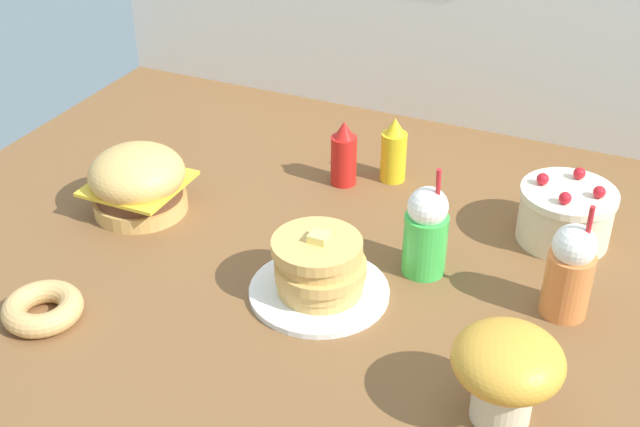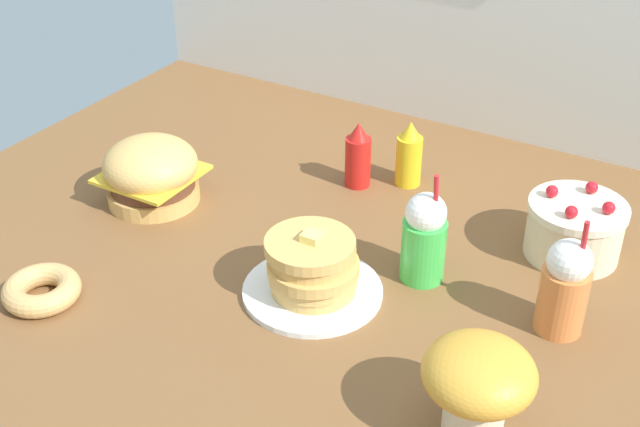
{
  "view_description": "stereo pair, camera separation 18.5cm",
  "coord_description": "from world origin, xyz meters",
  "px_view_note": "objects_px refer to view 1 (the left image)",
  "views": [
    {
      "loc": [
        0.69,
        -1.51,
        1.22
      ],
      "look_at": [
        -0.02,
        0.07,
        0.13
      ],
      "focal_mm": 46.75,
      "sensor_mm": 36.0,
      "label": 1
    },
    {
      "loc": [
        0.85,
        -1.43,
        1.22
      ],
      "look_at": [
        -0.02,
        0.07,
        0.13
      ],
      "focal_mm": 46.75,
      "sensor_mm": 36.0,
      "label": 2
    }
  ],
  "objects_px": {
    "layer_cake": "(565,214)",
    "cream_soda_cup": "(426,231)",
    "burger": "(138,182)",
    "pancake_stack": "(319,271)",
    "mustard_bottle": "(394,151)",
    "donut_pink_glaze": "(43,308)",
    "ketchup_bottle": "(344,155)",
    "mushroom_stool": "(507,368)",
    "orange_float_cup": "(570,271)"
  },
  "relations": [
    {
      "from": "donut_pink_glaze",
      "to": "ketchup_bottle",
      "type": "bearing_deg",
      "value": 65.77
    },
    {
      "from": "orange_float_cup",
      "to": "mushroom_stool",
      "type": "bearing_deg",
      "value": -97.76
    },
    {
      "from": "orange_float_cup",
      "to": "ketchup_bottle",
      "type": "bearing_deg",
      "value": 153.65
    },
    {
      "from": "cream_soda_cup",
      "to": "mushroom_stool",
      "type": "relative_size",
      "value": 1.36
    },
    {
      "from": "burger",
      "to": "layer_cake",
      "type": "height_order",
      "value": "burger"
    },
    {
      "from": "mustard_bottle",
      "to": "donut_pink_glaze",
      "type": "distance_m",
      "value": 1.07
    },
    {
      "from": "layer_cake",
      "to": "mustard_bottle",
      "type": "xyz_separation_m",
      "value": [
        -0.52,
        0.12,
        0.02
      ]
    },
    {
      "from": "layer_cake",
      "to": "burger",
      "type": "bearing_deg",
      "value": -163.21
    },
    {
      "from": "layer_cake",
      "to": "ketchup_bottle",
      "type": "bearing_deg",
      "value": 176.45
    },
    {
      "from": "ketchup_bottle",
      "to": "pancake_stack",
      "type": "bearing_deg",
      "value": -73.31
    },
    {
      "from": "mushroom_stool",
      "to": "layer_cake",
      "type": "bearing_deg",
      "value": 90.42
    },
    {
      "from": "ketchup_bottle",
      "to": "mustard_bottle",
      "type": "xyz_separation_m",
      "value": [
        0.12,
        0.08,
        0.0
      ]
    },
    {
      "from": "layer_cake",
      "to": "ketchup_bottle",
      "type": "relative_size",
      "value": 1.25
    },
    {
      "from": "ketchup_bottle",
      "to": "cream_soda_cup",
      "type": "distance_m",
      "value": 0.48
    },
    {
      "from": "ketchup_bottle",
      "to": "donut_pink_glaze",
      "type": "distance_m",
      "value": 0.94
    },
    {
      "from": "orange_float_cup",
      "to": "burger",
      "type": "bearing_deg",
      "value": -178.79
    },
    {
      "from": "pancake_stack",
      "to": "mustard_bottle",
      "type": "xyz_separation_m",
      "value": [
        -0.03,
        0.6,
        0.02
      ]
    },
    {
      "from": "pancake_stack",
      "to": "layer_cake",
      "type": "height_order",
      "value": "layer_cake"
    },
    {
      "from": "pancake_stack",
      "to": "mustard_bottle",
      "type": "height_order",
      "value": "mustard_bottle"
    },
    {
      "from": "pancake_stack",
      "to": "donut_pink_glaze",
      "type": "xyz_separation_m",
      "value": [
        -0.54,
        -0.34,
        -0.04
      ]
    },
    {
      "from": "burger",
      "to": "orange_float_cup",
      "type": "distance_m",
      "value": 1.15
    },
    {
      "from": "burger",
      "to": "orange_float_cup",
      "type": "xyz_separation_m",
      "value": [
        1.15,
        0.02,
        0.03
      ]
    },
    {
      "from": "orange_float_cup",
      "to": "layer_cake",
      "type": "bearing_deg",
      "value": 100.72
    },
    {
      "from": "layer_cake",
      "to": "mushroom_stool",
      "type": "distance_m",
      "value": 0.69
    },
    {
      "from": "burger",
      "to": "mustard_bottle",
      "type": "xyz_separation_m",
      "value": [
        0.58,
        0.45,
        0.0
      ]
    },
    {
      "from": "burger",
      "to": "layer_cake",
      "type": "bearing_deg",
      "value": 16.79
    },
    {
      "from": "layer_cake",
      "to": "donut_pink_glaze",
      "type": "bearing_deg",
      "value": -141.42
    },
    {
      "from": "layer_cake",
      "to": "orange_float_cup",
      "type": "height_order",
      "value": "orange_float_cup"
    },
    {
      "from": "ketchup_bottle",
      "to": "orange_float_cup",
      "type": "xyz_separation_m",
      "value": [
        0.7,
        -0.35,
        0.02
      ]
    },
    {
      "from": "burger",
      "to": "mustard_bottle",
      "type": "bearing_deg",
      "value": 37.86
    },
    {
      "from": "ketchup_bottle",
      "to": "cream_soda_cup",
      "type": "xyz_separation_m",
      "value": [
        0.35,
        -0.32,
        0.02
      ]
    },
    {
      "from": "cream_soda_cup",
      "to": "donut_pink_glaze",
      "type": "height_order",
      "value": "cream_soda_cup"
    },
    {
      "from": "mustard_bottle",
      "to": "layer_cake",
      "type": "bearing_deg",
      "value": -13.02
    },
    {
      "from": "layer_cake",
      "to": "pancake_stack",
      "type": "bearing_deg",
      "value": -135.43
    },
    {
      "from": "layer_cake",
      "to": "donut_pink_glaze",
      "type": "distance_m",
      "value": 1.31
    },
    {
      "from": "mustard_bottle",
      "to": "donut_pink_glaze",
      "type": "xyz_separation_m",
      "value": [
        -0.51,
        -0.94,
        -0.06
      ]
    },
    {
      "from": "layer_cake",
      "to": "orange_float_cup",
      "type": "distance_m",
      "value": 0.31
    },
    {
      "from": "burger",
      "to": "pancake_stack",
      "type": "distance_m",
      "value": 0.63
    },
    {
      "from": "donut_pink_glaze",
      "to": "mushroom_stool",
      "type": "distance_m",
      "value": 1.04
    },
    {
      "from": "cream_soda_cup",
      "to": "orange_float_cup",
      "type": "height_order",
      "value": "same"
    },
    {
      "from": "cream_soda_cup",
      "to": "orange_float_cup",
      "type": "bearing_deg",
      "value": -3.81
    },
    {
      "from": "ketchup_bottle",
      "to": "mustard_bottle",
      "type": "distance_m",
      "value": 0.15
    },
    {
      "from": "ketchup_bottle",
      "to": "mushroom_stool",
      "type": "height_order",
      "value": "mushroom_stool"
    },
    {
      "from": "burger",
      "to": "donut_pink_glaze",
      "type": "relative_size",
      "value": 1.43
    },
    {
      "from": "burger",
      "to": "ketchup_bottle",
      "type": "height_order",
      "value": "ketchup_bottle"
    },
    {
      "from": "donut_pink_glaze",
      "to": "mustard_bottle",
      "type": "bearing_deg",
      "value": 61.46
    },
    {
      "from": "layer_cake",
      "to": "cream_soda_cup",
      "type": "bearing_deg",
      "value": -135.6
    },
    {
      "from": "burger",
      "to": "donut_pink_glaze",
      "type": "height_order",
      "value": "burger"
    },
    {
      "from": "mustard_bottle",
      "to": "burger",
      "type": "bearing_deg",
      "value": -142.14
    },
    {
      "from": "layer_cake",
      "to": "cream_soda_cup",
      "type": "relative_size",
      "value": 0.83
    }
  ]
}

